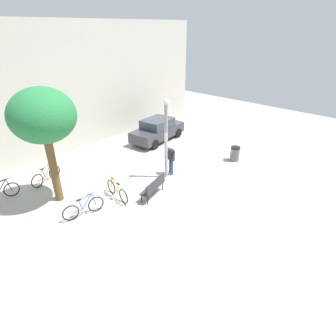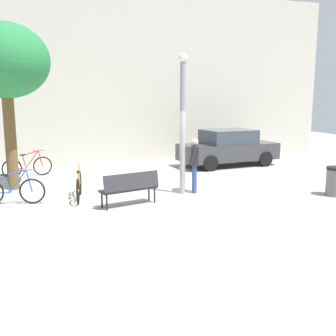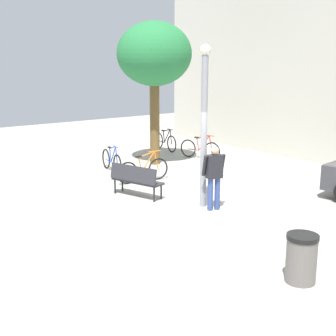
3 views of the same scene
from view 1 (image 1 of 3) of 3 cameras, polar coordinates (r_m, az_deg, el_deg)
name	(u,v)px [view 1 (image 1 of 3)]	position (r m, az deg, el deg)	size (l,w,h in m)	color
ground_plane	(169,180)	(14.69, 0.25, -2.53)	(36.00, 36.00, 0.00)	#A8A399
building_facade	(75,85)	(19.77, -18.31, 15.72)	(19.58, 2.00, 7.63)	beige
lamppost	(166,136)	(14.09, -0.40, 6.46)	(0.28, 0.28, 4.17)	gray
person_by_lamppost	(171,158)	(14.88, 0.62, 2.07)	(0.41, 0.63, 1.67)	#334784
park_bench	(154,186)	(13.11, -2.90, -3.73)	(1.67, 0.90, 0.92)	#2D2D33
plaza_tree	(43,117)	(12.55, -24.10, 9.47)	(2.68, 2.68, 5.14)	brown
bicycle_blue	(84,208)	(12.44, -16.76, -7.75)	(1.79, 0.37, 0.97)	black
bicycle_orange	(117,191)	(13.27, -10.31, -4.58)	(0.27, 1.80, 0.97)	black
bicycle_red	(46,176)	(15.63, -23.52, -1.44)	(1.75, 0.57, 0.97)	black
parked_car_charcoal	(158,130)	(19.66, -2.13, 7.77)	(4.39, 2.26, 1.55)	#38383D
trash_bin	(235,154)	(17.15, 13.44, 2.85)	(0.55, 0.55, 0.87)	#66605B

